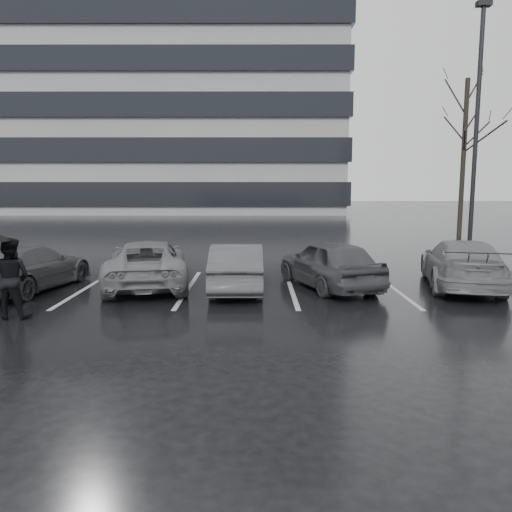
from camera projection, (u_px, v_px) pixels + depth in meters
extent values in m
plane|color=black|center=(272.00, 311.00, 11.13)|extent=(160.00, 160.00, 0.00)
cube|color=gray|center=(67.00, 86.00, 56.74)|extent=(60.00, 25.00, 28.00)
cube|color=black|center=(72.00, 192.00, 58.43)|extent=(60.60, 25.60, 2.20)
cube|color=black|center=(71.00, 158.00, 57.87)|extent=(60.60, 25.60, 2.20)
cube|color=black|center=(69.00, 122.00, 57.31)|extent=(60.60, 25.60, 2.20)
cube|color=black|center=(67.00, 86.00, 56.74)|extent=(60.60, 25.60, 2.20)
cube|color=black|center=(65.00, 49.00, 56.18)|extent=(60.60, 25.60, 2.20)
cube|color=black|center=(63.00, 12.00, 55.62)|extent=(60.60, 25.60, 2.20)
imported|color=black|center=(329.00, 263.00, 13.58)|extent=(2.80, 4.25, 1.35)
imported|color=#2B2B2D|center=(237.00, 267.00, 13.26)|extent=(1.39, 3.84, 1.26)
imported|color=#4E4E51|center=(147.00, 264.00, 13.78)|extent=(2.88, 4.88, 1.27)
imported|color=black|center=(28.00, 267.00, 13.30)|extent=(2.44, 4.44, 1.22)
imported|color=#4E4E51|center=(462.00, 264.00, 13.63)|extent=(2.83, 4.86, 1.32)
imported|color=black|center=(10.00, 278.00, 10.45)|extent=(0.86, 0.69, 1.71)
cylinder|color=gray|center=(469.00, 258.00, 18.64)|extent=(0.50, 0.50, 0.20)
cylinder|color=black|center=(476.00, 137.00, 18.02)|extent=(0.16, 0.16, 9.02)
cube|color=black|center=(484.00, 4.00, 17.39)|extent=(0.50, 0.30, 0.18)
cube|color=#B1B1B3|center=(86.00, 288.00, 13.62)|extent=(0.12, 5.00, 0.00)
cube|color=#B1B1B3|center=(189.00, 288.00, 13.61)|extent=(0.12, 5.00, 0.00)
cube|color=#B1B1B3|center=(291.00, 288.00, 13.61)|extent=(0.12, 5.00, 0.00)
cube|color=#B1B1B3|center=(393.00, 288.00, 13.60)|extent=(0.12, 5.00, 0.00)
cube|color=#B1B1B3|center=(496.00, 288.00, 13.59)|extent=(0.12, 5.00, 0.00)
cylinder|color=black|center=(463.00, 158.00, 27.34)|extent=(0.26, 0.26, 8.50)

